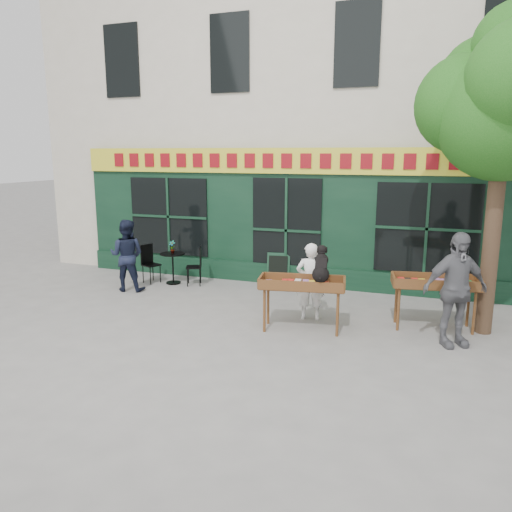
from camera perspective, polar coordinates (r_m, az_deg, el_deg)
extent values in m
plane|color=slate|center=(10.22, -0.25, -6.43)|extent=(80.00, 80.00, 0.00)
cube|color=beige|center=(15.60, 7.65, 18.30)|extent=(14.00, 7.00, 10.00)
cube|color=black|center=(12.12, 3.64, 4.19)|extent=(11.00, 0.16, 3.20)
cube|color=gold|center=(11.91, 3.57, 10.81)|extent=(11.00, 0.06, 0.60)
cube|color=maroon|center=(11.87, 3.52, 10.81)|extent=(9.60, 0.03, 0.34)
cube|color=black|center=(12.28, 3.43, -2.13)|extent=(11.00, 0.10, 0.50)
cube|color=black|center=(12.06, 3.50, 2.95)|extent=(1.70, 0.05, 2.50)
cube|color=black|center=(13.27, -9.92, 4.47)|extent=(2.20, 0.05, 2.00)
cube|color=black|center=(11.57, 18.93, 2.97)|extent=(2.20, 0.05, 2.00)
cylinder|color=#382619|center=(9.59, 25.38, 2.29)|extent=(0.28, 0.28, 3.60)
sphere|color=#174F12|center=(9.51, 26.46, 14.25)|extent=(2.20, 2.20, 2.20)
sphere|color=#174F12|center=(9.68, 22.78, 15.68)|extent=(1.70, 1.70, 1.70)
sphere|color=#174F12|center=(10.13, 24.63, 17.60)|extent=(1.60, 1.60, 1.60)
cylinder|color=brown|center=(9.02, 0.96, -6.26)|extent=(0.05, 0.05, 0.80)
cylinder|color=brown|center=(8.92, 9.29, -6.63)|extent=(0.05, 0.05, 0.80)
cylinder|color=brown|center=(9.43, 1.39, -5.44)|extent=(0.05, 0.05, 0.80)
cylinder|color=brown|center=(9.34, 9.34, -5.79)|extent=(0.05, 0.05, 0.80)
cube|color=brown|center=(9.03, 5.28, -3.50)|extent=(1.57, 0.82, 0.05)
cube|color=brown|center=(8.73, 5.12, -3.48)|extent=(1.49, 0.29, 0.18)
cube|color=brown|center=(9.29, 5.44, -2.56)|extent=(1.49, 0.29, 0.18)
cube|color=brown|center=(9.02, 5.28, -3.13)|extent=(1.35, 0.61, 0.06)
imported|color=white|center=(9.66, 6.23, -2.91)|extent=(0.60, 0.45, 1.51)
cylinder|color=brown|center=(9.45, 15.96, -5.88)|extent=(0.05, 0.05, 0.80)
cylinder|color=brown|center=(9.68, 23.67, -6.01)|extent=(0.05, 0.05, 0.80)
cylinder|color=brown|center=(9.87, 15.70, -5.12)|extent=(0.05, 0.05, 0.80)
cylinder|color=brown|center=(10.09, 23.09, -5.26)|extent=(0.05, 0.05, 0.80)
cube|color=brown|center=(9.64, 19.82, -3.18)|extent=(1.58, 0.83, 0.05)
cube|color=brown|center=(9.34, 20.15, -3.16)|extent=(1.49, 0.29, 0.18)
cube|color=brown|center=(9.90, 19.57, -2.31)|extent=(1.49, 0.29, 0.18)
cube|color=brown|center=(9.63, 19.84, -2.84)|extent=(1.35, 0.61, 0.06)
imported|color=#5D5D62|center=(8.89, 21.80, -3.58)|extent=(1.22, 0.97, 1.93)
cylinder|color=black|center=(12.57, -9.42, -3.02)|extent=(0.36, 0.36, 0.03)
cylinder|color=black|center=(12.49, -9.47, -1.42)|extent=(0.04, 0.04, 0.72)
cylinder|color=black|center=(12.41, -9.53, 0.24)|extent=(0.60, 0.60, 0.03)
cube|color=black|center=(12.66, -11.88, -1.01)|extent=(0.47, 0.47, 0.03)
cube|color=black|center=(12.74, -12.38, 0.20)|extent=(0.16, 0.34, 0.50)
cylinder|color=black|center=(12.51, -11.98, -2.25)|extent=(0.02, 0.02, 0.44)
cylinder|color=black|center=(12.68, -10.89, -2.02)|extent=(0.02, 0.02, 0.44)
cylinder|color=black|center=(12.74, -12.78, -2.03)|extent=(0.02, 0.02, 0.44)
cylinder|color=black|center=(12.91, -11.70, -1.80)|extent=(0.02, 0.02, 0.44)
cube|color=black|center=(12.26, -7.12, -1.26)|extent=(0.47, 0.47, 0.03)
cube|color=black|center=(12.20, -6.35, -0.11)|extent=(0.17, 0.34, 0.50)
cylinder|color=black|center=(12.47, -7.73, -2.14)|extent=(0.02, 0.02, 0.44)
cylinder|color=black|center=(12.18, -7.84, -2.48)|extent=(0.02, 0.02, 0.44)
cylinder|color=black|center=(12.45, -6.36, -2.13)|extent=(0.02, 0.02, 0.44)
cylinder|color=black|center=(12.16, -6.43, -2.47)|extent=(0.02, 0.02, 0.44)
imported|color=gray|center=(12.37, -9.55, 1.03)|extent=(0.18, 0.13, 0.32)
imported|color=black|center=(12.00, -14.55, 0.08)|extent=(0.94, 0.80, 1.68)
cube|color=black|center=(12.18, 2.55, -1.51)|extent=(0.58, 0.26, 0.79)
cube|color=black|center=(12.16, 2.52, -1.53)|extent=(0.48, 0.23, 0.65)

